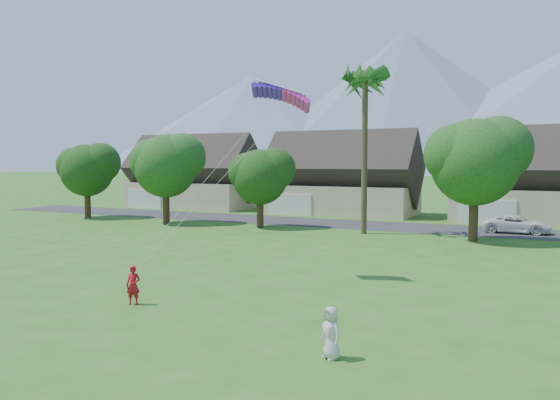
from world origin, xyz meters
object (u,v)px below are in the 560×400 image
Objects in this scene: parked_car at (517,224)px; watcher at (331,333)px; kite_flyer at (133,285)px; parafoil_kite at (282,94)px.

watcher is at bearing 174.79° from parked_car.
parafoil_kite is at bearing 48.36° from kite_flyer.
kite_flyer reaches higher than watcher.
watcher is 13.57m from parafoil_kite.
kite_flyer is at bearing -129.37° from parafoil_kite.
parafoil_kite is (-6.02, 9.22, 7.93)m from watcher.
parked_car is at bearing 47.91° from kite_flyer.
parafoil_kite is (-9.19, -22.30, 7.99)m from parked_car.
kite_flyer reaches higher than parked_car.
watcher is 31.69m from parked_car.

